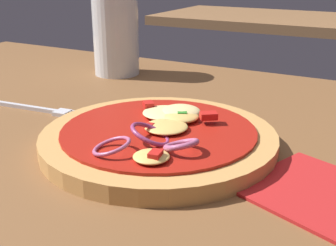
{
  "coord_description": "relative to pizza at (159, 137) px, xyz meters",
  "views": [
    {
      "loc": [
        0.2,
        -0.32,
        0.21
      ],
      "look_at": [
        -0.01,
        0.06,
        0.05
      ],
      "focal_mm": 46.47,
      "sensor_mm": 36.0,
      "label": 1
    }
  ],
  "objects": [
    {
      "name": "dining_table",
      "position": [
        0.01,
        -0.04,
        -0.03
      ],
      "size": [
        1.31,
        0.82,
        0.03
      ],
      "color": "brown",
      "rests_on": "ground"
    },
    {
      "name": "pizza",
      "position": [
        0.0,
        0.0,
        0.0
      ],
      "size": [
        0.24,
        0.24,
        0.04
      ],
      "color": "tan",
      "rests_on": "dining_table"
    },
    {
      "name": "fork",
      "position": [
        -0.19,
        0.02,
        -0.01
      ],
      "size": [
        0.19,
        0.03,
        0.01
      ],
      "color": "silver",
      "rests_on": "dining_table"
    },
    {
      "name": "beer_glass",
      "position": [
        -0.22,
        0.24,
        0.06
      ],
      "size": [
        0.08,
        0.08,
        0.14
      ],
      "color": "silver",
      "rests_on": "dining_table"
    },
    {
      "name": "napkin",
      "position": [
        0.18,
        -0.03,
        -0.01
      ],
      "size": [
        0.16,
        0.15,
        0.0
      ],
      "color": "#B21E1E",
      "rests_on": "dining_table"
    },
    {
      "name": "background_table",
      "position": [
        -0.18,
        1.22,
        -0.03
      ],
      "size": [
        0.9,
        0.46,
        0.03
      ],
      "color": "brown",
      "rests_on": "ground"
    }
  ]
}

